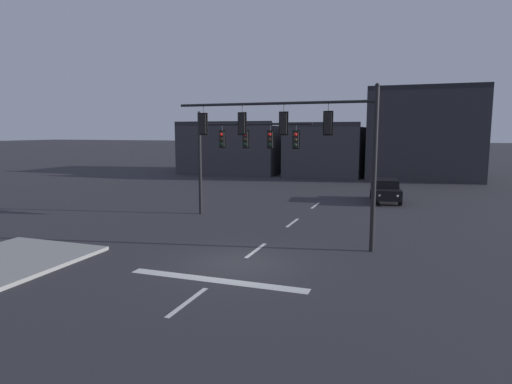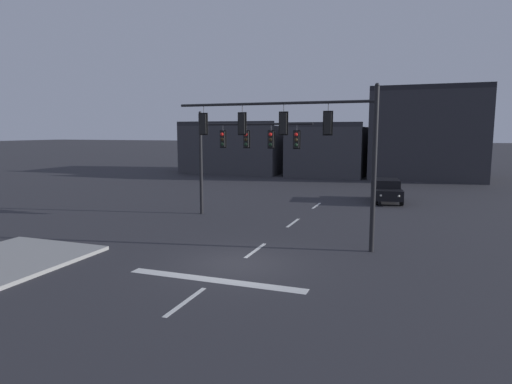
% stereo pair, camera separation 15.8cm
% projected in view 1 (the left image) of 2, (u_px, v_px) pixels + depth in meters
% --- Properties ---
extents(ground_plane, '(400.00, 400.00, 0.00)m').
position_uv_depth(ground_plane, '(238.00, 264.00, 16.71)').
color(ground_plane, '#2B2B30').
extents(stop_bar_paint, '(6.40, 0.50, 0.01)m').
position_uv_depth(stop_bar_paint, '(216.00, 280.00, 14.84)').
color(stop_bar_paint, silver).
rests_on(stop_bar_paint, ground).
extents(lane_centreline, '(0.16, 26.40, 0.01)m').
position_uv_depth(lane_centreline, '(256.00, 250.00, 18.57)').
color(lane_centreline, silver).
rests_on(lane_centreline, ground).
extents(signal_mast_near_side, '(8.99, 0.46, 6.88)m').
position_uv_depth(signal_mast_near_side, '(300.00, 135.00, 18.89)').
color(signal_mast_near_side, black).
rests_on(signal_mast_near_side, ground).
extents(signal_mast_far_side, '(6.92, 0.47, 6.15)m').
position_uv_depth(signal_mast_far_side, '(238.00, 146.00, 25.37)').
color(signal_mast_far_side, black).
rests_on(signal_mast_far_side, ground).
extents(car_lot_nearside, '(2.42, 4.63, 1.61)m').
position_uv_depth(car_lot_nearside, '(385.00, 190.00, 31.33)').
color(car_lot_nearside, black).
rests_on(car_lot_nearside, ground).
extents(building_row, '(33.13, 10.87, 9.44)m').
position_uv_depth(building_row, '(343.00, 144.00, 50.30)').
color(building_row, '#38383D').
rests_on(building_row, ground).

